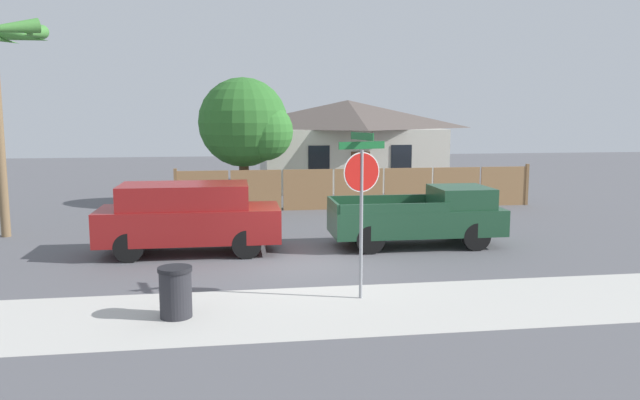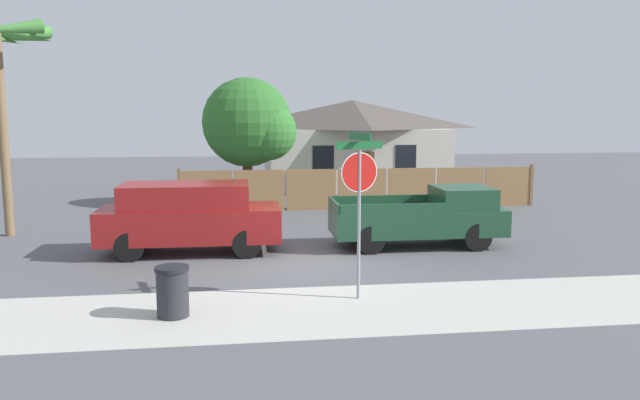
# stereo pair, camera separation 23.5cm
# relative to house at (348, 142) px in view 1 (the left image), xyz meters

# --- Properties ---
(ground_plane) EXTENTS (80.00, 80.00, 0.00)m
(ground_plane) POSITION_rel_house_xyz_m (-4.41, -16.52, -2.29)
(ground_plane) COLOR #56565B
(sidewalk_strip) EXTENTS (36.00, 3.20, 0.01)m
(sidewalk_strip) POSITION_rel_house_xyz_m (-4.41, -20.12, -2.29)
(sidewalk_strip) COLOR beige
(sidewalk_strip) RESTS_ON ground
(wooden_fence) EXTENTS (14.36, 0.12, 1.71)m
(wooden_fence) POSITION_rel_house_xyz_m (-1.04, -7.61, -1.49)
(wooden_fence) COLOR #997047
(wooden_fence) RESTS_ON ground
(house) EXTENTS (9.47, 6.79, 4.44)m
(house) POSITION_rel_house_xyz_m (0.00, 0.00, 0.00)
(house) COLOR beige
(house) RESTS_ON ground
(oak_tree) EXTENTS (3.78, 3.60, 5.22)m
(oak_tree) POSITION_rel_house_xyz_m (-5.35, -6.26, 1.04)
(oak_tree) COLOR brown
(oak_tree) RESTS_ON ground
(red_suv) EXTENTS (4.87, 1.96, 1.91)m
(red_suv) POSITION_rel_house_xyz_m (-7.29, -14.70, -1.26)
(red_suv) COLOR maroon
(red_suv) RESTS_ON ground
(orange_pickup) EXTENTS (4.89, 1.94, 1.70)m
(orange_pickup) POSITION_rel_house_xyz_m (-0.69, -14.71, -1.45)
(orange_pickup) COLOR #1E472D
(orange_pickup) RESTS_ON ground
(stop_sign) EXTENTS (1.00, 0.90, 3.42)m
(stop_sign) POSITION_rel_house_xyz_m (-3.55, -19.47, 0.06)
(stop_sign) COLOR gray
(stop_sign) RESTS_ON ground
(trash_bin) EXTENTS (0.64, 0.64, 0.96)m
(trash_bin) POSITION_rel_house_xyz_m (-7.24, -20.13, -1.81)
(trash_bin) COLOR #28282D
(trash_bin) RESTS_ON ground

